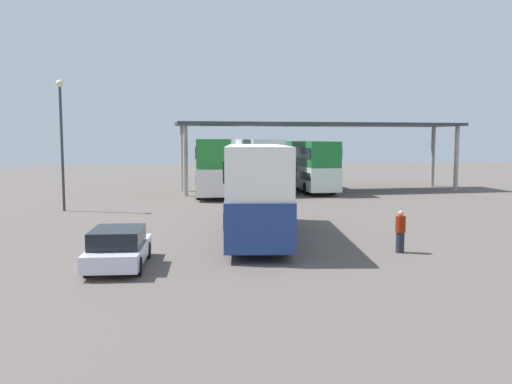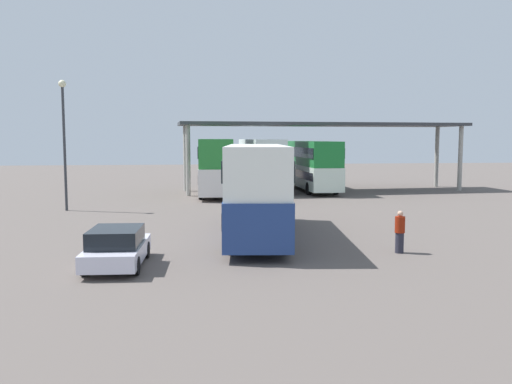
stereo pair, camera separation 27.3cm
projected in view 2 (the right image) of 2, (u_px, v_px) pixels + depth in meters
ground_plane at (258, 252)px, 20.39m from camera, size 140.00×140.00×0.00m
double_decker_main at (256, 187)px, 23.34m from camera, size 3.61×10.87×4.06m
parked_hatchback at (117, 247)px, 17.97m from camera, size 1.95×4.06×1.35m
double_decker_near_canopy at (216, 164)px, 41.08m from camera, size 2.89×10.65×4.31m
double_decker_mid_row at (260, 163)px, 44.41m from camera, size 2.77×11.35×4.29m
double_decker_far_right at (312, 164)px, 44.19m from camera, size 2.61×10.68×4.13m
depot_canopy at (324, 127)px, 43.64m from camera, size 23.99×6.48×5.64m
lamppost_tall at (64, 129)px, 31.61m from camera, size 0.44×0.44×7.80m
pedestrian_waiting at (400, 232)px, 20.15m from camera, size 0.38×0.38×1.62m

